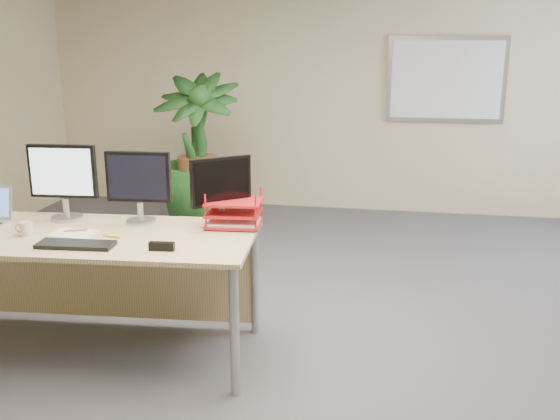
% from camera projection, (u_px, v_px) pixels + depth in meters
% --- Properties ---
extents(floor, '(8.00, 8.00, 0.00)m').
position_uv_depth(floor, '(273.00, 376.00, 3.82)').
color(floor, '#454449').
rests_on(floor, ground).
extents(back_wall, '(7.00, 0.04, 2.70)m').
position_uv_depth(back_wall, '(339.00, 96.00, 7.25)').
color(back_wall, beige).
rests_on(back_wall, floor).
extents(whiteboard, '(1.30, 0.04, 0.95)m').
position_uv_depth(whiteboard, '(446.00, 80.00, 6.95)').
color(whiteboard, '#A2A2A6').
rests_on(whiteboard, back_wall).
extents(desk, '(2.19, 1.06, 0.82)m').
position_uv_depth(desk, '(94.00, 254.00, 4.05)').
color(desk, tan).
rests_on(desk, floor).
extents(floor_plant, '(0.88, 0.88, 1.50)m').
position_uv_depth(floor_plant, '(198.00, 166.00, 6.30)').
color(floor_plant, '#143613').
rests_on(floor_plant, floor).
extents(monitor_left, '(0.46, 0.21, 0.51)m').
position_uv_depth(monitor_left, '(63.00, 177.00, 4.12)').
color(monitor_left, '#A6A7AB').
rests_on(monitor_left, desk).
extents(monitor_right, '(0.43, 0.19, 0.47)m').
position_uv_depth(monitor_right, '(139.00, 182.00, 4.06)').
color(monitor_right, '#A6A7AB').
rests_on(monitor_right, desk).
extents(monitor_dark, '(0.34, 0.28, 0.45)m').
position_uv_depth(monitor_dark, '(221.00, 187.00, 3.99)').
color(monitor_dark, '#A6A7AB').
rests_on(monitor_dark, desk).
extents(keyboard, '(0.46, 0.18, 0.03)m').
position_uv_depth(keyboard, '(76.00, 245.00, 3.65)').
color(keyboard, black).
rests_on(keyboard, desk).
extents(coffee_mug, '(0.11, 0.08, 0.09)m').
position_uv_depth(coffee_mug, '(26.00, 229.00, 3.85)').
color(coffee_mug, silver).
rests_on(coffee_mug, desk).
extents(spiral_notebook, '(0.26, 0.19, 0.01)m').
position_uv_depth(spiral_notebook, '(73.00, 234.00, 3.88)').
color(spiral_notebook, white).
rests_on(spiral_notebook, desk).
extents(orange_pen, '(0.13, 0.07, 0.01)m').
position_uv_depth(orange_pen, '(76.00, 230.00, 3.90)').
color(orange_pen, '#CC6716').
rests_on(orange_pen, spiral_notebook).
extents(yellow_highlighter, '(0.12, 0.04, 0.02)m').
position_uv_depth(yellow_highlighter, '(112.00, 236.00, 3.82)').
color(yellow_highlighter, '#FFF71A').
rests_on(yellow_highlighter, desk).
extents(letter_tray, '(0.37, 0.29, 0.16)m').
position_uv_depth(letter_tray, '(234.00, 215.00, 4.03)').
color(letter_tray, red).
rests_on(letter_tray, desk).
extents(stapler, '(0.15, 0.05, 0.05)m').
position_uv_depth(stapler, '(162.00, 246.00, 3.58)').
color(stapler, black).
rests_on(stapler, desk).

